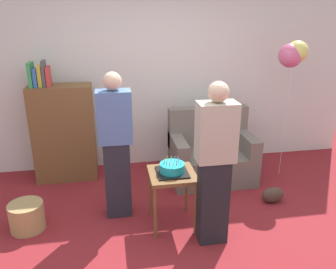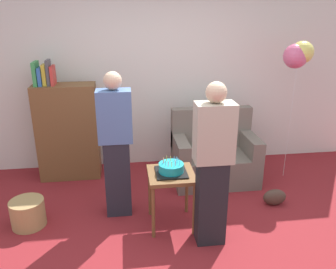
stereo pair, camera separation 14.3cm
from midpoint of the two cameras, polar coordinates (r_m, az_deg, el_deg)
name	(u,v)px [view 2 (the right image)]	position (r m, az deg, el deg)	size (l,w,h in m)	color
ground_plane	(182,243)	(3.63, 3.48, -17.54)	(8.00, 8.00, 0.00)	maroon
wall_back	(159,73)	(4.97, -0.68, 10.12)	(6.00, 0.10, 2.70)	silver
couch	(214,156)	(4.71, 8.49, -3.56)	(1.10, 0.70, 0.96)	#6B6056
bookshelf	(67,130)	(4.80, -15.57, 0.68)	(0.80, 0.36, 1.62)	brown
side_table	(171,181)	(3.62, 1.66, -7.76)	(0.48, 0.48, 0.62)	brown
birthday_cake	(171,169)	(3.56, 1.68, -5.69)	(0.32, 0.32, 0.17)	black
person_blowing_candles	(116,145)	(3.73, -7.53, -1.80)	(0.36, 0.22, 1.63)	#23232D
person_holding_cake	(213,166)	(3.26, 8.68, -5.16)	(0.36, 0.22, 1.63)	black
wicker_basket	(28,213)	(4.05, -21.31, -12.08)	(0.36, 0.36, 0.30)	#A88451
handbag	(275,197)	(4.38, 18.20, -9.86)	(0.28, 0.14, 0.20)	#473328
balloon_bunch	(298,55)	(4.77, 21.69, 12.24)	(0.37, 0.31, 1.84)	silver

